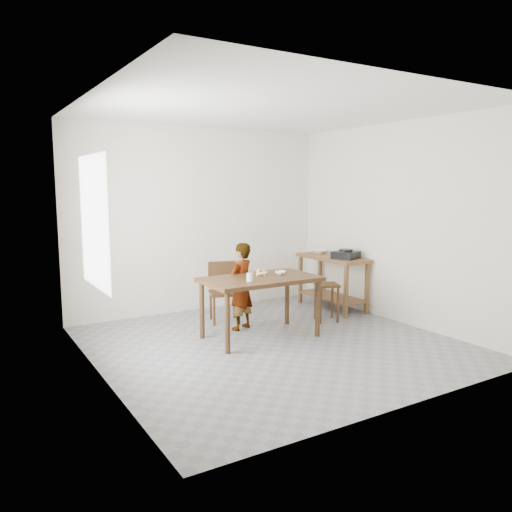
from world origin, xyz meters
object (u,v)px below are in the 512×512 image
dining_chair (224,293)px  stool (327,302)px  child (241,286)px  dining_table (260,307)px  prep_counter (332,282)px

dining_chair → stool: dining_chair is taller
child → dining_chair: bearing=-112.4°
dining_table → prep_counter: bearing=22.1°
prep_counter → child: 1.77m
prep_counter → dining_chair: bearing=174.5°
dining_table → dining_chair: size_ratio=1.72×
child → prep_counter: bearing=164.6°
prep_counter → child: child is taller
dining_table → prep_counter: 1.86m
prep_counter → stool: (-0.54, -0.53, -0.14)m
prep_counter → dining_chair: size_ratio=1.48×
dining_table → child: 0.48m
child → dining_table: bearing=69.4°
child → dining_chair: 0.46m
dining_table → prep_counter: (1.72, 0.70, 0.03)m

